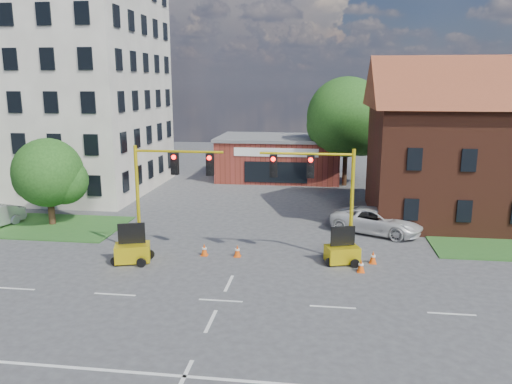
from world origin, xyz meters
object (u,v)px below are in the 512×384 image
Objects in this scene: trailer_east at (342,252)px; signal_mast_east at (321,191)px; trailer_west at (133,251)px; pickup_white at (377,221)px; signal_mast_west at (165,186)px.

signal_mast_east is at bearing 142.67° from trailer_east.
signal_mast_east is at bearing -7.69° from trailer_west.
trailer_west is 0.37× the size of pickup_white.
signal_mast_east reaches higher than trailer_west.
pickup_white is at bearing 57.05° from signal_mast_east.
pickup_white is at bearing 24.37° from signal_mast_west.
signal_mast_west is 3.98m from trailer_west.
pickup_white is (2.40, 6.00, 0.20)m from trailer_east.
signal_mast_west is 2.89× the size of trailer_west.
signal_mast_east reaches higher than pickup_white.
trailer_west is 1.07× the size of trailer_east.
trailer_east reaches higher than pickup_white.
trailer_west is at bearing -169.82° from signal_mast_east.
trailer_east is 0.34× the size of pickup_white.
trailer_east is at bearing -2.41° from signal_mast_west.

